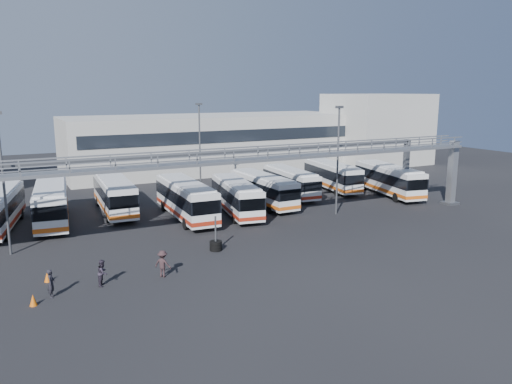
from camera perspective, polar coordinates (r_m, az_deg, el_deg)
name	(u,v)px	position (r m, az deg, el deg)	size (l,w,h in m)	color
ground	(258,253)	(36.45, 0.28, -7.03)	(140.00, 140.00, 0.00)	black
gantry	(225,167)	(40.31, -3.57, 2.82)	(51.40, 5.15, 7.10)	gray
warehouse	(212,142)	(74.50, -5.05, 5.67)	(42.00, 14.00, 8.00)	#9E9E99
building_right	(376,129)	(82.90, 13.60, 7.03)	(14.00, 12.00, 11.00)	#B2B2AD
light_pole_left	(3,176)	(39.09, -26.96, 1.63)	(0.70, 0.35, 10.21)	#4C4F54
light_pole_mid	(338,154)	(47.25, 9.34, 4.25)	(0.70, 0.35, 10.21)	#4C4F54
light_pole_back	(200,144)	(56.60, -6.45, 5.53)	(0.70, 0.35, 10.21)	#4C4F54
bus_2	(51,202)	(47.49, -22.35, -1.09)	(3.92, 11.71, 3.49)	silver
bus_3	(114,193)	(49.72, -15.89, -0.15)	(3.25, 11.41, 3.43)	silver
bus_4	(186,198)	(46.12, -8.03, -0.69)	(3.06, 11.47, 3.46)	silver
bus_5	(236,196)	(47.36, -2.26, -0.44)	(4.20, 10.82, 3.21)	silver
bus_6	(263,188)	(50.90, 0.80, 0.41)	(2.61, 10.56, 3.19)	silver
bus_7	(291,181)	(55.60, 3.97, 1.25)	(3.09, 10.14, 3.03)	silver
bus_8	(332,175)	(59.67, 8.69, 1.96)	(4.04, 10.86, 3.22)	silver
bus_9	(389,179)	(57.85, 14.91, 1.47)	(4.58, 11.36, 3.36)	silver
pedestrian_a	(51,283)	(31.13, -22.37, -9.63)	(0.61, 0.40, 1.67)	black
pedestrian_b	(103,273)	(31.90, -17.11, -8.80)	(0.79, 0.61, 1.62)	#27212E
pedestrian_c	(163,264)	(32.35, -10.61, -8.06)	(1.12, 0.65, 1.74)	#2E1E21
cone_left	(33,300)	(30.55, -24.12, -11.20)	(0.41, 0.41, 0.66)	#D05A0B
cone_right	(47,276)	(33.78, -22.73, -8.89)	(0.42, 0.42, 0.67)	#D05A0B
tire_stack	(216,245)	(37.06, -4.62, -6.03)	(0.91, 0.91, 2.60)	black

